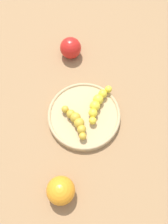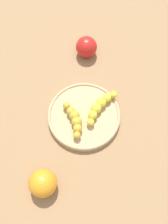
# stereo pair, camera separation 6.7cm
# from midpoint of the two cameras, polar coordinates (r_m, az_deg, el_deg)

# --- Properties ---
(ground_plane) EXTENTS (2.40, 2.40, 0.00)m
(ground_plane) POSITION_cam_midpoint_polar(r_m,az_deg,el_deg) (0.78, -2.47, -1.40)
(ground_plane) COLOR #936D47
(fruit_bowl) EXTENTS (0.22, 0.22, 0.02)m
(fruit_bowl) POSITION_cam_midpoint_polar(r_m,az_deg,el_deg) (0.76, -2.51, -1.05)
(fruit_bowl) COLOR tan
(fruit_bowl) RESTS_ON ground_plane
(banana_spotted) EXTENTS (0.11, 0.07, 0.03)m
(banana_spotted) POSITION_cam_midpoint_polar(r_m,az_deg,el_deg) (0.73, -4.40, -2.30)
(banana_spotted) COLOR gold
(banana_spotted) RESTS_ON fruit_bowl
(banana_yellow) EXTENTS (0.12, 0.09, 0.03)m
(banana_yellow) POSITION_cam_midpoint_polar(r_m,az_deg,el_deg) (0.76, 0.62, 1.78)
(banana_yellow) COLOR yellow
(banana_yellow) RESTS_ON fruit_bowl
(apple_red) EXTENTS (0.07, 0.07, 0.07)m
(apple_red) POSITION_cam_midpoint_polar(r_m,az_deg,el_deg) (0.87, -5.36, 14.16)
(apple_red) COLOR red
(apple_red) RESTS_ON ground_plane
(orange_fruit) EXTENTS (0.08, 0.08, 0.08)m
(orange_fruit) POSITION_cam_midpoint_polar(r_m,az_deg,el_deg) (0.69, -8.26, -17.62)
(orange_fruit) COLOR orange
(orange_fruit) RESTS_ON ground_plane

